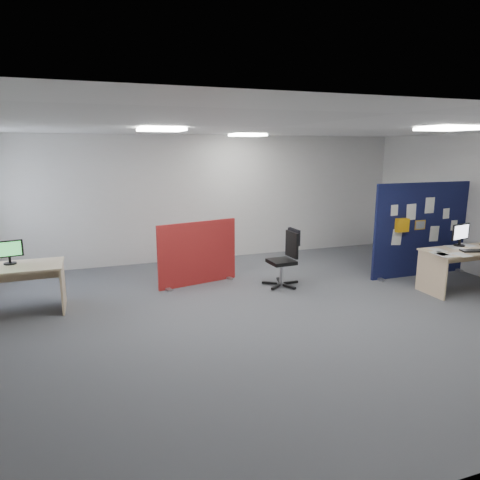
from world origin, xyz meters
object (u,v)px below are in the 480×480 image
object	(u,v)px
navy_divider	(422,230)
second_desk	(10,278)
main_desk	(466,259)
red_divider	(198,254)
monitor_second	(9,251)
office_chair	(287,254)
monitor_main	(461,234)

from	to	relation	value
navy_divider	second_desk	world-z (taller)	navy_divider
main_desk	red_divider	distance (m)	4.68
monitor_second	office_chair	bearing A→B (deg)	-14.38
second_desk	main_desk	bearing A→B (deg)	-10.78
red_divider	monitor_second	distance (m)	2.99
navy_divider	monitor_second	world-z (taller)	navy_divider
second_desk	monitor_second	bearing A→B (deg)	85.83
red_divider	office_chair	distance (m)	1.59
monitor_main	office_chair	bearing A→B (deg)	147.80
office_chair	monitor_second	bearing A→B (deg)	173.43
main_desk	monitor_second	world-z (taller)	monitor_second
navy_divider	office_chair	distance (m)	2.74
monitor_second	navy_divider	bearing A→B (deg)	-15.32
navy_divider	red_divider	bearing A→B (deg)	168.31
navy_divider	monitor_second	size ratio (longest dim) A/B	5.56
monitor_main	red_divider	size ratio (longest dim) A/B	0.30
navy_divider	second_desk	distance (m)	7.17
second_desk	office_chair	xyz separation A→B (m)	(4.43, -0.15, 0.03)
monitor_main	second_desk	xyz separation A→B (m)	(-7.30, 1.18, -0.40)
navy_divider	main_desk	world-z (taller)	navy_divider
monitor_main	monitor_second	size ratio (longest dim) A/B	1.14
main_desk	red_divider	bearing A→B (deg)	156.94
main_desk	office_chair	world-z (taller)	office_chair
main_desk	monitor_main	distance (m)	0.45
second_desk	monitor_second	xyz separation A→B (m)	(0.01, 0.10, 0.38)
monitor_second	office_chair	world-z (taller)	monitor_second
second_desk	monitor_main	bearing A→B (deg)	-9.18
navy_divider	red_divider	size ratio (longest dim) A/B	1.45
main_desk	monitor_main	bearing A→B (deg)	79.41
monitor_second	second_desk	bearing A→B (deg)	-105.34
navy_divider	red_divider	distance (m)	4.29
office_chair	second_desk	bearing A→B (deg)	174.75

